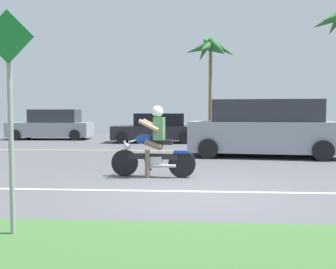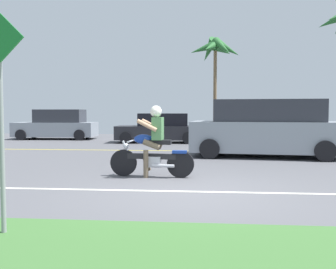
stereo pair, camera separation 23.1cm
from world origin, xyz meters
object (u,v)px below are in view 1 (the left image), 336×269
object	(u,v)px
street_sign	(10,101)
parked_car_2	(256,127)
parked_car_1	(156,129)
motorcyclist	(154,147)
suv_nearby	(264,129)
palm_tree_0	(211,51)
parked_car_0	(52,125)

from	to	relation	value
street_sign	parked_car_2	bearing A→B (deg)	70.83
parked_car_1	motorcyclist	bearing A→B (deg)	-84.58
suv_nearby	parked_car_2	distance (m)	6.05
palm_tree_0	parked_car_1	bearing A→B (deg)	-128.50
motorcyclist	palm_tree_0	xyz separation A→B (m)	(1.83, 13.27, 4.14)
suv_nearby	street_sign	world-z (taller)	street_sign
parked_car_0	palm_tree_0	world-z (taller)	palm_tree_0
parked_car_2	suv_nearby	bearing A→B (deg)	-96.50
parked_car_2	palm_tree_0	distance (m)	5.45
parked_car_2	street_sign	size ratio (longest dim) A/B	1.52
motorcyclist	suv_nearby	distance (m)	5.44
palm_tree_0	suv_nearby	bearing A→B (deg)	-80.94
parked_car_1	parked_car_2	world-z (taller)	parked_car_2
palm_tree_0	street_sign	bearing A→B (deg)	-99.76
parked_car_1	parked_car_2	xyz separation A→B (m)	(4.86, 0.56, 0.07)
parked_car_2	street_sign	distance (m)	15.73
parked_car_2	palm_tree_0	size ratio (longest dim) A/B	0.72
parked_car_0	street_sign	world-z (taller)	street_sign
parked_car_2	palm_tree_0	bearing A→B (deg)	125.90
motorcyclist	parked_car_2	bearing A→B (deg)	69.21
motorcyclist	parked_car_1	world-z (taller)	motorcyclist
parked_car_2	palm_tree_0	xyz separation A→B (m)	(-2.10, 2.91, 4.10)
motorcyclist	palm_tree_0	distance (m)	14.02
motorcyclist	suv_nearby	xyz separation A→B (m)	(3.25, 4.36, 0.23)
palm_tree_0	street_sign	xyz separation A→B (m)	(-3.05, -17.74, -3.20)
suv_nearby	parked_car_1	world-z (taller)	suv_nearby
suv_nearby	motorcyclist	bearing A→B (deg)	-126.73
suv_nearby	street_sign	distance (m)	9.93
motorcyclist	palm_tree_0	size ratio (longest dim) A/B	0.35
parked_car_2	parked_car_1	bearing A→B (deg)	-173.41
palm_tree_0	parked_car_0	bearing A→B (deg)	-168.77
motorcyclist	suv_nearby	size ratio (longest dim) A/B	0.38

